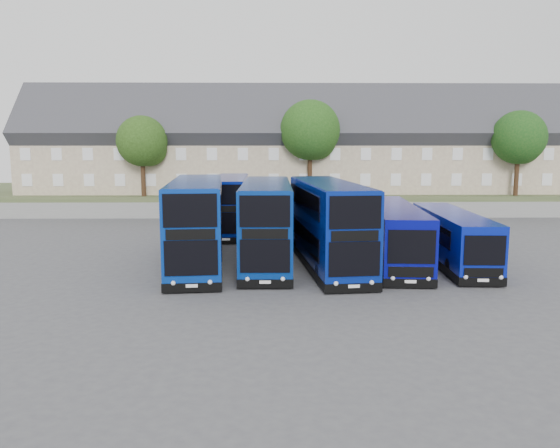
{
  "coord_description": "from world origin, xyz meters",
  "views": [
    {
      "loc": [
        -1.77,
        -27.45,
        6.95
      ],
      "look_at": [
        -1.23,
        4.94,
        2.2
      ],
      "focal_mm": 35.0,
      "sensor_mm": 36.0,
      "label": 1
    }
  ],
  "objects_px": {
    "dd_front_left": "(197,224)",
    "tree_west": "(144,143)",
    "dd_front_mid": "(267,224)",
    "coach_east_a": "(393,235)",
    "tree_mid": "(312,132)",
    "tree_far": "(546,137)",
    "tree_east": "(520,140)"
  },
  "relations": [
    {
      "from": "dd_front_left",
      "to": "tree_west",
      "type": "xyz_separation_m",
      "value": [
        -7.83,
        21.64,
        4.65
      ]
    },
    {
      "from": "dd_front_mid",
      "to": "coach_east_a",
      "type": "xyz_separation_m",
      "value": [
        7.43,
        0.19,
        -0.67
      ]
    },
    {
      "from": "dd_front_mid",
      "to": "tree_mid",
      "type": "distance_m",
      "value": 22.8
    },
    {
      "from": "dd_front_mid",
      "to": "tree_west",
      "type": "xyz_separation_m",
      "value": [
        -11.82,
        21.17,
        4.72
      ]
    },
    {
      "from": "dd_front_mid",
      "to": "tree_mid",
      "type": "xyz_separation_m",
      "value": [
        4.18,
        21.67,
        5.74
      ]
    },
    {
      "from": "coach_east_a",
      "to": "tree_mid",
      "type": "xyz_separation_m",
      "value": [
        -3.26,
        21.48,
        6.41
      ]
    },
    {
      "from": "dd_front_left",
      "to": "dd_front_mid",
      "type": "xyz_separation_m",
      "value": [
        3.99,
        0.47,
        -0.07
      ]
    },
    {
      "from": "dd_front_left",
      "to": "coach_east_a",
      "type": "bearing_deg",
      "value": -1.73
    },
    {
      "from": "tree_far",
      "to": "dd_front_left",
      "type": "bearing_deg",
      "value": -140.03
    },
    {
      "from": "dd_front_left",
      "to": "dd_front_mid",
      "type": "distance_m",
      "value": 4.02
    },
    {
      "from": "dd_front_left",
      "to": "tree_mid",
      "type": "relative_size",
      "value": 1.36
    },
    {
      "from": "dd_front_left",
      "to": "tree_east",
      "type": "bearing_deg",
      "value": 32.48
    },
    {
      "from": "coach_east_a",
      "to": "tree_east",
      "type": "distance_m",
      "value": 27.45
    },
    {
      "from": "coach_east_a",
      "to": "tree_west",
      "type": "height_order",
      "value": "tree_west"
    },
    {
      "from": "dd_front_left",
      "to": "tree_east",
      "type": "distance_m",
      "value": 35.87
    },
    {
      "from": "coach_east_a",
      "to": "tree_west",
      "type": "distance_m",
      "value": 28.98
    },
    {
      "from": "tree_west",
      "to": "tree_east",
      "type": "xyz_separation_m",
      "value": [
        36.0,
        0.0,
        0.34
      ]
    },
    {
      "from": "coach_east_a",
      "to": "tree_mid",
      "type": "height_order",
      "value": "tree_mid"
    },
    {
      "from": "tree_far",
      "to": "dd_front_mid",
      "type": "bearing_deg",
      "value": -136.97
    },
    {
      "from": "coach_east_a",
      "to": "dd_front_mid",
      "type": "bearing_deg",
      "value": -174.19
    },
    {
      "from": "dd_front_left",
      "to": "tree_far",
      "type": "xyz_separation_m",
      "value": [
        34.17,
        28.64,
        5.32
      ]
    },
    {
      "from": "dd_front_mid",
      "to": "coach_east_a",
      "type": "bearing_deg",
      "value": 1.8
    },
    {
      "from": "dd_front_mid",
      "to": "coach_east_a",
      "type": "distance_m",
      "value": 7.47
    },
    {
      "from": "dd_front_mid",
      "to": "tree_east",
      "type": "relative_size",
      "value": 1.46
    },
    {
      "from": "coach_east_a",
      "to": "dd_front_left",
      "type": "bearing_deg",
      "value": -172.33
    },
    {
      "from": "tree_west",
      "to": "tree_mid",
      "type": "relative_size",
      "value": 0.83
    },
    {
      "from": "tree_west",
      "to": "tree_far",
      "type": "height_order",
      "value": "tree_far"
    },
    {
      "from": "dd_front_mid",
      "to": "tree_mid",
      "type": "height_order",
      "value": "tree_mid"
    },
    {
      "from": "tree_far",
      "to": "tree_west",
      "type": "bearing_deg",
      "value": -170.54
    },
    {
      "from": "tree_mid",
      "to": "tree_east",
      "type": "xyz_separation_m",
      "value": [
        20.0,
        -0.5,
        -0.68
      ]
    },
    {
      "from": "coach_east_a",
      "to": "tree_mid",
      "type": "relative_size",
      "value": 1.36
    },
    {
      "from": "tree_mid",
      "to": "tree_east",
      "type": "distance_m",
      "value": 20.02
    }
  ]
}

